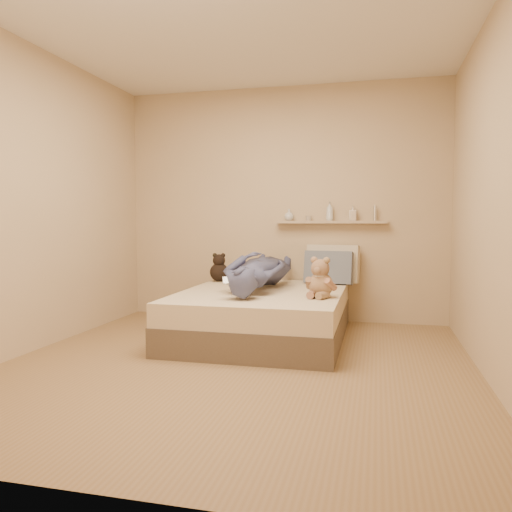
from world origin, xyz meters
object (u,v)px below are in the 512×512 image
(game_console, at_px, (234,281))
(teddy_bear, at_px, (320,281))
(pillow_cream, at_px, (333,264))
(person, at_px, (258,270))
(pillow_grey, at_px, (329,268))
(dark_plush, at_px, (219,269))
(bed, at_px, (263,314))
(wall_shelf, at_px, (331,222))

(game_console, xyz_separation_m, teddy_bear, (0.69, 0.30, -0.02))
(pillow_cream, distance_m, person, 0.99)
(teddy_bear, distance_m, pillow_grey, 0.98)
(teddy_bear, height_order, dark_plush, teddy_bear)
(pillow_grey, distance_m, person, 0.86)
(person, bearing_deg, pillow_grey, -136.44)
(teddy_bear, distance_m, dark_plush, 1.50)
(pillow_grey, bearing_deg, teddy_bear, -88.77)
(pillow_grey, bearing_deg, game_console, -117.74)
(teddy_bear, xyz_separation_m, person, (-0.64, 0.38, 0.04))
(bed, height_order, game_console, game_console)
(bed, bearing_deg, teddy_bear, -26.73)
(bed, bearing_deg, pillow_grey, 51.33)
(bed, xyz_separation_m, dark_plush, (-0.63, 0.61, 0.36))
(game_console, height_order, dark_plush, dark_plush)
(dark_plush, xyz_separation_m, pillow_cream, (1.22, 0.22, 0.07))
(wall_shelf, bearing_deg, person, -127.17)
(bed, bearing_deg, game_console, -101.42)
(dark_plush, relative_size, pillow_cream, 0.57)
(game_console, xyz_separation_m, wall_shelf, (0.67, 1.49, 0.49))
(wall_shelf, bearing_deg, pillow_grey, -89.41)
(pillow_grey, bearing_deg, dark_plush, -175.91)
(wall_shelf, bearing_deg, bed, -121.18)
(bed, distance_m, pillow_grey, 0.97)
(teddy_bear, height_order, person, person)
(dark_plush, bearing_deg, wall_shelf, 14.41)
(pillow_grey, bearing_deg, bed, -128.67)
(wall_shelf, bearing_deg, game_console, -114.10)
(dark_plush, xyz_separation_m, pillow_grey, (1.18, 0.08, 0.04))
(game_console, xyz_separation_m, person, (0.05, 0.68, 0.02))
(teddy_bear, relative_size, pillow_cream, 0.65)
(bed, relative_size, game_console, 9.56)
(pillow_cream, relative_size, person, 0.36)
(game_console, relative_size, pillow_grey, 0.40)
(teddy_bear, distance_m, person, 0.75)
(bed, xyz_separation_m, teddy_bear, (0.57, -0.29, 0.37))
(bed, bearing_deg, person, 126.48)
(game_console, bearing_deg, teddy_bear, 23.15)
(bed, relative_size, pillow_cream, 3.45)
(teddy_bear, bearing_deg, bed, 153.27)
(pillow_grey, bearing_deg, person, -136.13)
(game_console, xyz_separation_m, pillow_grey, (0.67, 1.27, 0.01))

